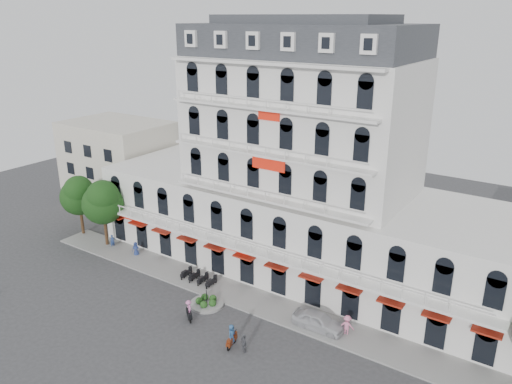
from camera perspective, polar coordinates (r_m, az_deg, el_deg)
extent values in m
plane|color=#38383A|center=(42.94, -7.69, -17.42)|extent=(120.00, 120.00, 0.00)
cube|color=gray|center=(48.72, -0.56, -12.19)|extent=(53.00, 4.00, 0.16)
cube|color=silver|center=(53.51, 4.89, -3.89)|extent=(45.00, 14.00, 9.00)
cube|color=silver|center=(50.19, 5.25, 7.72)|extent=(22.00, 12.00, 13.00)
cube|color=#2D3035|center=(49.21, 5.54, 16.87)|extent=(21.56, 11.76, 3.00)
cube|color=#2D3035|center=(49.16, 5.62, 19.09)|extent=(15.84, 8.64, 0.80)
cube|color=#9E2313|center=(48.12, 0.44, -7.94)|extent=(40.50, 1.00, 0.15)
cube|color=red|center=(45.66, 1.43, 3.38)|extent=(3.50, 0.10, 1.40)
cube|color=beige|center=(72.73, -15.37, 3.07)|extent=(14.00, 10.00, 12.00)
cylinder|color=gray|center=(48.22, -5.65, -12.60)|extent=(3.20, 3.20, 0.24)
cylinder|color=black|center=(47.82, -5.68, -11.81)|extent=(0.08, 0.08, 1.40)
sphere|color=#1A4F1A|center=(47.67, -4.99, -12.53)|extent=(0.70, 0.70, 0.70)
sphere|color=#1A4F1A|center=(48.36, -4.94, -12.02)|extent=(0.70, 0.70, 0.70)
sphere|color=#1A4F1A|center=(48.63, -5.86, -11.86)|extent=(0.70, 0.70, 0.70)
sphere|color=#1A4F1A|center=(48.11, -6.51, -12.26)|extent=(0.70, 0.70, 0.70)
sphere|color=#1A4F1A|center=(47.51, -5.99, -12.69)|extent=(0.70, 0.70, 0.70)
cylinder|color=#382314|center=(65.25, -19.26, -3.17)|extent=(0.36, 0.36, 3.52)
sphere|color=#193A12|center=(64.15, -19.58, -0.52)|extent=(4.48, 4.48, 4.48)
sphere|color=#193A12|center=(63.27, -19.62, 0.20)|extent=(3.52, 3.52, 3.52)
sphere|color=#193A12|center=(64.42, -19.65, 0.16)|extent=(3.20, 3.20, 3.20)
cylinder|color=#382314|center=(61.22, -16.78, -4.28)|extent=(0.36, 0.36, 3.74)
sphere|color=#193A12|center=(59.98, -17.09, -1.30)|extent=(4.76, 4.76, 4.76)
sphere|color=#193A12|center=(59.07, -17.11, -0.48)|extent=(3.74, 3.74, 3.74)
sphere|color=#193A12|center=(60.23, -17.18, -0.53)|extent=(3.40, 3.40, 3.40)
imported|color=silver|center=(44.78, 7.16, -14.42)|extent=(4.72, 2.04, 1.59)
cube|color=maroon|center=(42.64, -2.80, -16.62)|extent=(0.63, 1.54, 0.35)
torus|color=black|center=(43.19, -2.47, -16.52)|extent=(0.23, 0.61, 0.60)
torus|color=black|center=(42.40, -3.13, -17.31)|extent=(0.23, 0.61, 0.60)
imported|color=#2B5282|center=(42.23, -2.82, -15.85)|extent=(0.65, 0.87, 1.60)
cube|color=black|center=(46.17, -7.66, -13.66)|extent=(1.38, 1.23, 0.35)
torus|color=black|center=(45.87, -7.53, -14.31)|extent=(0.54, 0.48, 0.60)
torus|color=black|center=(46.78, -7.75, -13.58)|extent=(0.54, 0.48, 0.60)
imported|color=pink|center=(45.83, -7.70, -12.99)|extent=(1.08, 1.03, 1.47)
imported|color=navy|center=(58.20, -13.57, -6.36)|extent=(0.97, 0.84, 1.68)
imported|color=#55565C|center=(41.92, -1.38, -16.88)|extent=(1.01, 0.79, 1.61)
imported|color=pink|center=(44.32, 10.37, -14.77)|extent=(1.30, 0.85, 1.89)
imported|color=navy|center=(60.93, -16.07, -5.44)|extent=(0.56, 0.67, 1.57)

